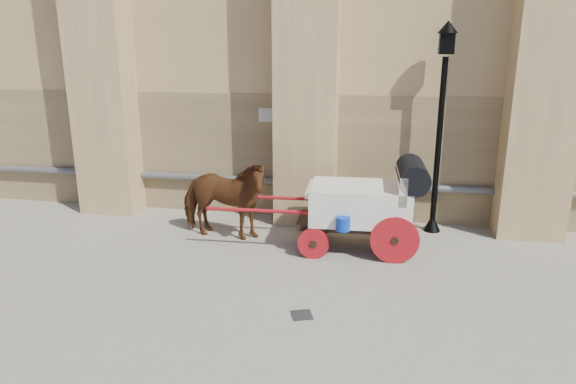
# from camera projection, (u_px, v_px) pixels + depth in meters

# --- Properties ---
(ground) EXTENTS (90.00, 90.00, 0.00)m
(ground) POSITION_uv_depth(u_px,v_px,m) (331.00, 292.00, 8.83)
(ground) COLOR gray
(ground) RESTS_ON ground
(horse) EXTENTS (2.21, 1.19, 1.79)m
(horse) POSITION_uv_depth(u_px,v_px,m) (223.00, 199.00, 11.10)
(horse) COLOR brown
(horse) RESTS_ON ground
(carriage) EXTENTS (4.45, 1.62, 1.93)m
(carriage) POSITION_uv_depth(u_px,v_px,m) (368.00, 201.00, 10.44)
(carriage) COLOR black
(carriage) RESTS_ON ground
(street_lamp) EXTENTS (0.43, 0.43, 4.60)m
(street_lamp) POSITION_uv_depth(u_px,v_px,m) (440.00, 124.00, 11.13)
(street_lamp) COLOR black
(street_lamp) RESTS_ON ground
(drain_grate_near) EXTENTS (0.41, 0.41, 0.01)m
(drain_grate_near) POSITION_uv_depth(u_px,v_px,m) (302.00, 315.00, 8.06)
(drain_grate_near) COLOR black
(drain_grate_near) RESTS_ON ground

